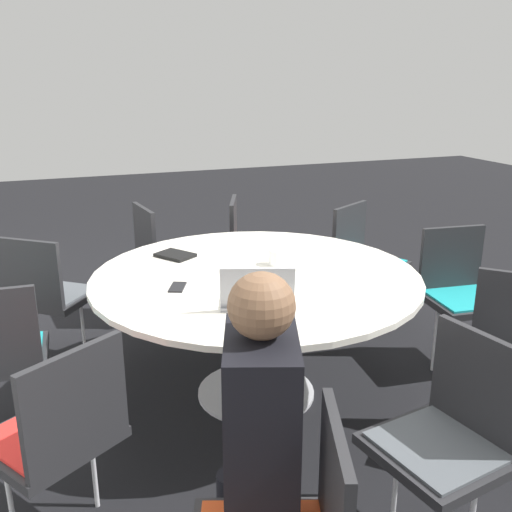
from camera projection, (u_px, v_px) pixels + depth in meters
ground_plane at (256, 393)px, 3.27m from camera, size 16.00×16.00×0.00m
conference_table at (256, 297)px, 3.09m from camera, size 1.76×1.76×0.73m
chair_1 at (451, 429)px, 2.07m from camera, size 0.50×0.49×0.86m
chair_3 at (460, 287)px, 3.48m from camera, size 0.47×0.49×0.86m
chair_4 at (364, 254)px, 4.11m from camera, size 0.58×0.59×0.86m
chair_5 at (250, 244)px, 4.36m from camera, size 0.56×0.55×0.86m
chair_6 at (163, 251)px, 4.18m from camera, size 0.50×0.48×0.86m
chair_7 at (47, 289)px, 3.43m from camera, size 0.60×0.61×0.86m
chair_9 at (58, 428)px, 2.08m from camera, size 0.59×0.60×0.86m
person_0 at (256, 426)px, 1.76m from camera, size 0.41×0.34×1.21m
laptop at (257, 296)px, 2.61m from camera, size 0.35×0.40×0.21m
spiral_notebook at (175, 255)px, 3.34m from camera, size 0.26×0.24×0.02m
coffee_cup at (276, 257)px, 3.19m from camera, size 0.09×0.09×0.09m
cell_phone at (178, 287)px, 2.85m from camera, size 0.16×0.12×0.01m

